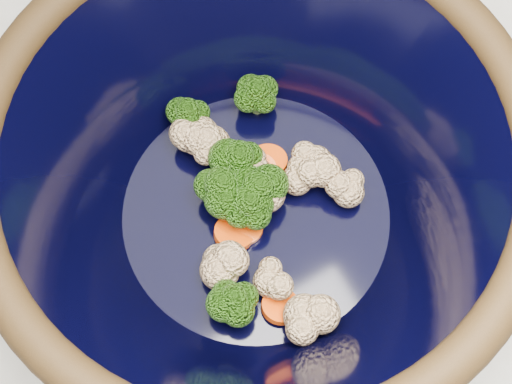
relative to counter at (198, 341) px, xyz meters
The scene contains 3 objects.
counter is the anchor object (origin of this frame).
mixing_bowl 0.55m from the counter, 26.43° to the right, with size 0.45×0.45×0.17m.
vegetable_pile 0.52m from the counter, 19.36° to the right, with size 0.16×0.22×0.05m.
Camera 1 is at (-0.04, -0.22, 1.48)m, focal length 50.00 mm.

